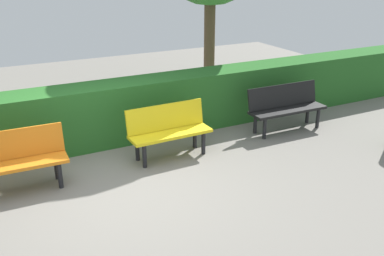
# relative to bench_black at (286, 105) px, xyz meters

# --- Properties ---
(ground_plane) EXTENTS (17.30, 17.30, 0.00)m
(ground_plane) POSITION_rel_bench_black_xyz_m (3.58, 0.64, -0.48)
(ground_plane) COLOR gray
(bench_black) EXTENTS (1.56, 0.49, 0.86)m
(bench_black) POSITION_rel_bench_black_xyz_m (0.00, 0.00, 0.00)
(bench_black) COLOR black
(bench_black) RESTS_ON ground_plane
(bench_yellow) EXTENTS (1.38, 0.49, 0.86)m
(bench_yellow) POSITION_rel_bench_black_xyz_m (2.47, 0.07, -0.00)
(bench_yellow) COLOR yellow
(bench_yellow) RESTS_ON ground_plane
(bench_orange) EXTENTS (1.51, 0.49, 0.86)m
(bench_orange) POSITION_rel_bench_black_xyz_m (4.90, 0.11, -0.00)
(bench_orange) COLOR orange
(bench_orange) RESTS_ON ground_plane
(hedge_row) EXTENTS (13.30, 0.71, 1.07)m
(hedge_row) POSITION_rel_bench_black_xyz_m (2.45, -0.95, 0.05)
(hedge_row) COLOR #266023
(hedge_row) RESTS_ON ground_plane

